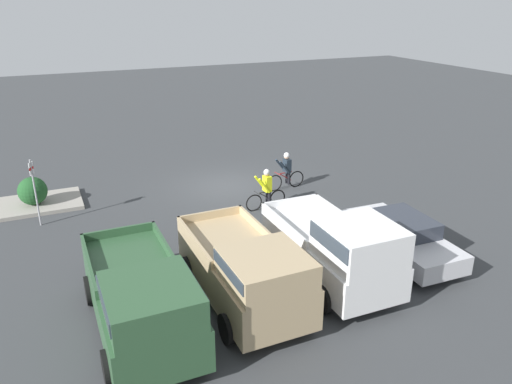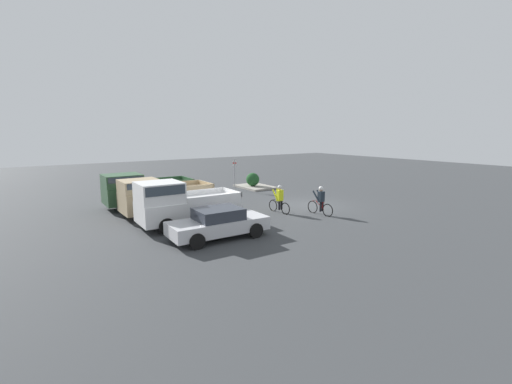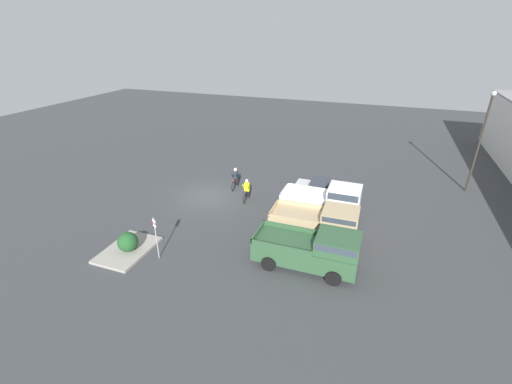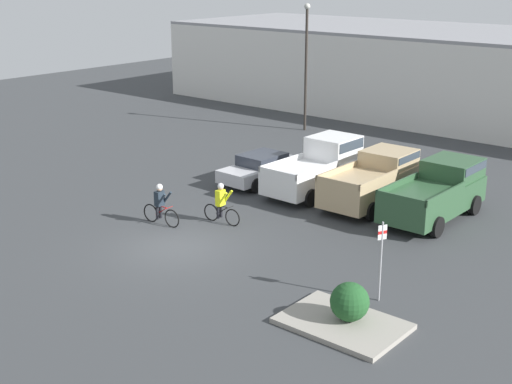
{
  "view_description": "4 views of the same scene",
  "coord_description": "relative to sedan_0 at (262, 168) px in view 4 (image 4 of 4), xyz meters",
  "views": [
    {
      "loc": [
        7.32,
        19.33,
        7.82
      ],
      "look_at": [
        0.44,
        3.93,
        1.2
      ],
      "focal_mm": 35.0,
      "sensor_mm": 36.0,
      "label": 1
    },
    {
      "loc": [
        -15.74,
        15.14,
        4.68
      ],
      "look_at": [
        0.44,
        3.93,
        1.2
      ],
      "focal_mm": 24.0,
      "sensor_mm": 36.0,
      "label": 2
    },
    {
      "loc": [
        20.37,
        11.18,
        11.33
      ],
      "look_at": [
        0.44,
        3.93,
        1.2
      ],
      "focal_mm": 24.0,
      "sensor_mm": 36.0,
      "label": 3
    },
    {
      "loc": [
        17.45,
        -16.34,
        9.67
      ],
      "look_at": [
        0.44,
        3.93,
        1.2
      ],
      "focal_mm": 50.0,
      "sensor_mm": 36.0,
      "label": 4
    }
  ],
  "objects": [
    {
      "name": "ground_plane",
      "position": [
        2.73,
        -8.15,
        -0.69
      ],
      "size": [
        80.0,
        80.0,
        0.0
      ],
      "primitive_type": "plane",
      "color": "#383A3D"
    },
    {
      "name": "warehouse_building",
      "position": [
        2.73,
        20.39,
        2.09
      ],
      "size": [
        46.4,
        13.09,
        5.56
      ],
      "color": "silver",
      "rests_on": "ground_plane"
    },
    {
      "name": "sedan_0",
      "position": [
        0.0,
        0.0,
        0.0
      ],
      "size": [
        2.07,
        4.45,
        1.36
      ],
      "color": "silver",
      "rests_on": "ground_plane"
    },
    {
      "name": "pickup_truck_0",
      "position": [
        2.81,
        0.62,
        0.48
      ],
      "size": [
        2.33,
        5.06,
        2.31
      ],
      "color": "white",
      "rests_on": "ground_plane"
    },
    {
      "name": "pickup_truck_1",
      "position": [
        5.6,
        0.6,
        0.41
      ],
      "size": [
        2.33,
        5.02,
        2.11
      ],
      "color": "tan",
      "rests_on": "ground_plane"
    },
    {
      "name": "pickup_truck_2",
      "position": [
        8.4,
        0.81,
        0.42
      ],
      "size": [
        2.33,
        5.33,
        2.15
      ],
      "color": "#2D5133",
      "rests_on": "ground_plane"
    },
    {
      "name": "cyclist_0",
      "position": [
        2.27,
        -5.26,
        0.13
      ],
      "size": [
        1.77,
        0.48,
        1.65
      ],
      "color": "black",
      "rests_on": "ground_plane"
    },
    {
      "name": "cyclist_1",
      "position": [
        0.56,
        -6.88,
        0.13
      ],
      "size": [
        1.85,
        0.48,
        1.66
      ],
      "color": "black",
      "rests_on": "ground_plane"
    },
    {
      "name": "fire_lane_sign",
      "position": [
        10.5,
        -7.2,
        0.82
      ],
      "size": [
        0.15,
        0.28,
        2.52
      ],
      "color": "#9E9EA3",
      "rests_on": "ground_plane"
    },
    {
      "name": "lamppost",
      "position": [
        -4.97,
        10.11,
        3.67
      ],
      "size": [
        0.36,
        0.36,
        7.52
      ],
      "color": "#2D2823",
      "rests_on": "ground_plane"
    },
    {
      "name": "curb_island",
      "position": [
        10.55,
        -9.24,
        -0.62
      ],
      "size": [
        3.38,
        2.36,
        0.15
      ],
      "primitive_type": "cube",
      "color": "gray",
      "rests_on": "ground_plane"
    },
    {
      "name": "shrub",
      "position": [
        10.64,
        -9.06,
        0.01
      ],
      "size": [
        1.11,
        1.11,
        1.11
      ],
      "color": "#1E4C23",
      "rests_on": "curb_island"
    }
  ]
}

